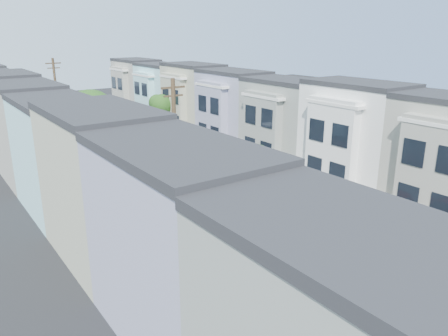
# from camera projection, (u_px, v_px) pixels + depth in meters

# --- Properties ---
(ground) EXTENTS (160.00, 160.00, 0.00)m
(ground) POSITION_uv_depth(u_px,v_px,m) (269.00, 220.00, 31.00)
(ground) COLOR black
(ground) RESTS_ON ground
(road_slab) EXTENTS (12.00, 70.00, 0.02)m
(road_slab) POSITION_uv_depth(u_px,v_px,m) (168.00, 169.00, 42.64)
(road_slab) COLOR black
(road_slab) RESTS_ON ground
(curb_left) EXTENTS (0.30, 70.00, 0.15)m
(curb_left) POSITION_uv_depth(u_px,v_px,m) (108.00, 180.00, 39.26)
(curb_left) COLOR gray
(curb_left) RESTS_ON ground
(curb_right) EXTENTS (0.30, 70.00, 0.15)m
(curb_right) POSITION_uv_depth(u_px,v_px,m) (218.00, 158.00, 45.98)
(curb_right) COLOR gray
(curb_right) RESTS_ON ground
(sidewalk_left) EXTENTS (2.60, 70.00, 0.15)m
(sidewalk_left) POSITION_uv_depth(u_px,v_px,m) (94.00, 182.00, 38.54)
(sidewalk_left) COLOR gray
(sidewalk_left) RESTS_ON ground
(sidewalk_right) EXTENTS (2.60, 70.00, 0.15)m
(sidewalk_right) POSITION_uv_depth(u_px,v_px,m) (228.00, 156.00, 46.70)
(sidewalk_right) COLOR gray
(sidewalk_right) RESTS_ON ground
(centerline) EXTENTS (0.12, 70.00, 0.01)m
(centerline) POSITION_uv_depth(u_px,v_px,m) (168.00, 169.00, 42.65)
(centerline) COLOR gold
(centerline) RESTS_ON ground
(townhouse_row_left) EXTENTS (5.00, 70.00, 8.50)m
(townhouse_row_left) POSITION_uv_depth(u_px,v_px,m) (50.00, 192.00, 36.45)
(townhouse_row_left) COLOR gray
(townhouse_row_left) RESTS_ON ground
(townhouse_row_right) EXTENTS (5.00, 70.00, 8.50)m
(townhouse_row_right) POSITION_uv_depth(u_px,v_px,m) (256.00, 151.00, 48.84)
(townhouse_row_right) COLOR gray
(townhouse_row_right) RESTS_ON ground
(tree_a) EXTENTS (4.14, 4.14, 6.78)m
(tree_a) POSITION_uv_depth(u_px,v_px,m) (395.00, 271.00, 15.47)
(tree_a) COLOR black
(tree_a) RESTS_ON ground
(tree_b) EXTENTS (4.70, 4.70, 7.56)m
(tree_b) POSITION_uv_depth(u_px,v_px,m) (244.00, 189.00, 22.04)
(tree_b) COLOR black
(tree_b) RESTS_ON ground
(tree_c) EXTENTS (4.70, 4.70, 7.43)m
(tree_c) POSITION_uv_depth(u_px,v_px,m) (147.00, 147.00, 30.72)
(tree_c) COLOR black
(tree_c) RESTS_ON ground
(tree_d) EXTENTS (4.70, 4.70, 7.90)m
(tree_d) POSITION_uv_depth(u_px,v_px,m) (90.00, 116.00, 39.48)
(tree_d) COLOR black
(tree_d) RESTS_ON ground
(tree_e) EXTENTS (4.70, 4.70, 7.02)m
(tree_e) POSITION_uv_depth(u_px,v_px,m) (50.00, 106.00, 50.33)
(tree_e) COLOR black
(tree_e) RESTS_ON ground
(tree_far_r) EXTENTS (2.84, 2.84, 5.12)m
(tree_far_r) POSITION_uv_depth(u_px,v_px,m) (160.00, 106.00, 56.52)
(tree_far_r) COLOR black
(tree_far_r) RESTS_ON ground
(utility_pole_near) EXTENTS (1.60, 0.26, 10.00)m
(utility_pole_near) POSITION_uv_depth(u_px,v_px,m) (175.00, 159.00, 27.52)
(utility_pole_near) COLOR #42301E
(utility_pole_near) RESTS_ON ground
(utility_pole_far) EXTENTS (1.60, 0.26, 10.00)m
(utility_pole_far) POSITION_uv_depth(u_px,v_px,m) (58.00, 105.00, 47.70)
(utility_pole_far) COLOR #42301E
(utility_pole_far) RESTS_ON ground
(fedex_truck) EXTENTS (2.27, 5.91, 2.83)m
(fedex_truck) POSITION_uv_depth(u_px,v_px,m) (187.00, 154.00, 41.85)
(fedex_truck) COLOR white
(fedex_truck) RESTS_ON ground
(lead_sedan) EXTENTS (2.46, 5.00, 1.45)m
(lead_sedan) POSITION_uv_depth(u_px,v_px,m) (145.00, 141.00, 50.61)
(lead_sedan) COLOR black
(lead_sedan) RESTS_ON ground
(parked_left_b) EXTENTS (2.27, 4.53, 1.31)m
(parked_left_b) POSITION_uv_depth(u_px,v_px,m) (307.00, 289.00, 21.57)
(parked_left_b) COLOR black
(parked_left_b) RESTS_ON ground
(parked_left_c) EXTENTS (2.03, 4.68, 1.49)m
(parked_left_c) POSITION_uv_depth(u_px,v_px,m) (212.00, 228.00, 28.03)
(parked_left_c) COLOR silver
(parked_left_c) RESTS_ON ground
(parked_left_d) EXTENTS (2.26, 4.82, 1.33)m
(parked_left_d) POSITION_uv_depth(u_px,v_px,m) (144.00, 186.00, 35.91)
(parked_left_d) COLOR #4C140B
(parked_left_d) RESTS_ON ground
(parked_right_a) EXTENTS (1.99, 4.82, 1.54)m
(parked_right_a) POSITION_uv_depth(u_px,v_px,m) (410.00, 231.00, 27.49)
(parked_right_a) COLOR #4E5153
(parked_right_a) RESTS_ON ground
(parked_right_b) EXTENTS (1.61, 4.18, 1.35)m
(parked_right_b) POSITION_uv_depth(u_px,v_px,m) (341.00, 206.00, 31.75)
(parked_right_b) COLOR silver
(parked_right_b) RESTS_ON ground
(parked_right_c) EXTENTS (2.28, 5.08, 1.50)m
(parked_right_c) POSITION_uv_depth(u_px,v_px,m) (196.00, 149.00, 47.08)
(parked_right_c) COLOR black
(parked_right_c) RESTS_ON ground
(parked_right_d) EXTENTS (2.09, 4.95, 1.48)m
(parked_right_d) POSITION_uv_depth(u_px,v_px,m) (152.00, 131.00, 55.28)
(parked_right_d) COLOR #081831
(parked_right_d) RESTS_ON ground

